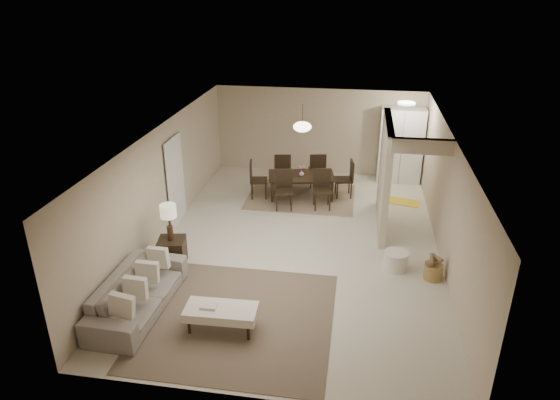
% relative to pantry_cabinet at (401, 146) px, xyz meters
% --- Properties ---
extents(floor, '(9.00, 9.00, 0.00)m').
position_rel_pantry_cabinet_xyz_m(floor, '(-2.35, -4.15, -1.05)').
color(floor, beige).
rests_on(floor, ground).
extents(ceiling, '(9.00, 9.00, 0.00)m').
position_rel_pantry_cabinet_xyz_m(ceiling, '(-2.35, -4.15, 1.45)').
color(ceiling, white).
rests_on(ceiling, back_wall).
extents(back_wall, '(6.00, 0.00, 6.00)m').
position_rel_pantry_cabinet_xyz_m(back_wall, '(-2.35, 0.35, 0.20)').
color(back_wall, '#C4AF94').
rests_on(back_wall, floor).
extents(left_wall, '(0.00, 9.00, 9.00)m').
position_rel_pantry_cabinet_xyz_m(left_wall, '(-5.35, -4.15, 0.20)').
color(left_wall, '#C4AF94').
rests_on(left_wall, floor).
extents(right_wall, '(0.00, 9.00, 9.00)m').
position_rel_pantry_cabinet_xyz_m(right_wall, '(0.65, -4.15, 0.20)').
color(right_wall, '#C4AF94').
rests_on(right_wall, floor).
extents(partition, '(0.15, 2.50, 2.50)m').
position_rel_pantry_cabinet_xyz_m(partition, '(-0.55, -2.90, 0.20)').
color(partition, '#C4AF94').
rests_on(partition, floor).
extents(doorway, '(0.04, 0.90, 2.04)m').
position_rel_pantry_cabinet_xyz_m(doorway, '(-5.32, -3.55, -0.03)').
color(doorway, black).
rests_on(doorway, floor).
extents(pantry_cabinet, '(1.20, 0.55, 2.10)m').
position_rel_pantry_cabinet_xyz_m(pantry_cabinet, '(0.00, 0.00, 0.00)').
color(pantry_cabinet, white).
rests_on(pantry_cabinet, floor).
extents(flush_light, '(0.44, 0.44, 0.05)m').
position_rel_pantry_cabinet_xyz_m(flush_light, '(-0.05, -0.95, 1.41)').
color(flush_light, white).
rests_on(flush_light, ceiling).
extents(living_rug, '(3.20, 3.20, 0.01)m').
position_rel_pantry_cabinet_xyz_m(living_rug, '(-3.03, -6.98, -1.04)').
color(living_rug, brown).
rests_on(living_rug, floor).
extents(sofa, '(2.39, 1.00, 0.69)m').
position_rel_pantry_cabinet_xyz_m(sofa, '(-4.80, -6.98, -0.71)').
color(sofa, gray).
rests_on(sofa, floor).
extents(ottoman_bench, '(1.20, 0.58, 0.42)m').
position_rel_pantry_cabinet_xyz_m(ottoman_bench, '(-3.23, -7.28, -0.71)').
color(ottoman_bench, beige).
rests_on(ottoman_bench, living_rug).
extents(side_table, '(0.60, 0.60, 0.57)m').
position_rel_pantry_cabinet_xyz_m(side_table, '(-4.75, -5.44, -0.76)').
color(side_table, black).
rests_on(side_table, floor).
extents(table_lamp, '(0.32, 0.32, 0.76)m').
position_rel_pantry_cabinet_xyz_m(table_lamp, '(-4.75, -5.44, 0.08)').
color(table_lamp, '#452E1D').
rests_on(table_lamp, side_table).
extents(round_pouf, '(0.48, 0.48, 0.37)m').
position_rel_pantry_cabinet_xyz_m(round_pouf, '(-0.30, -4.90, -0.86)').
color(round_pouf, beige).
rests_on(round_pouf, floor).
extents(wicker_basket, '(0.45, 0.45, 0.31)m').
position_rel_pantry_cabinet_xyz_m(wicker_basket, '(0.40, -5.14, -0.90)').
color(wicker_basket, olive).
rests_on(wicker_basket, floor).
extents(dining_rug, '(2.80, 2.10, 0.01)m').
position_rel_pantry_cabinet_xyz_m(dining_rug, '(-2.60, -1.61, -1.04)').
color(dining_rug, '#8E7658').
rests_on(dining_rug, floor).
extents(dining_table, '(1.86, 1.25, 0.60)m').
position_rel_pantry_cabinet_xyz_m(dining_table, '(-2.60, -1.61, -0.75)').
color(dining_table, black).
rests_on(dining_table, dining_rug).
extents(dining_chairs, '(2.72, 2.16, 1.00)m').
position_rel_pantry_cabinet_xyz_m(dining_chairs, '(-2.60, -1.61, -0.55)').
color(dining_chairs, black).
rests_on(dining_chairs, dining_rug).
extents(vase, '(0.14, 0.14, 0.14)m').
position_rel_pantry_cabinet_xyz_m(vase, '(-2.60, -1.61, -0.38)').
color(vase, silver).
rests_on(vase, dining_table).
extents(yellow_mat, '(0.91, 0.67, 0.01)m').
position_rel_pantry_cabinet_xyz_m(yellow_mat, '(0.08, -1.52, -1.04)').
color(yellow_mat, yellow).
rests_on(yellow_mat, floor).
extents(pendant_light, '(0.46, 0.46, 0.71)m').
position_rel_pantry_cabinet_xyz_m(pendant_light, '(-2.60, -1.61, 0.87)').
color(pendant_light, '#452E1D').
rests_on(pendant_light, ceiling).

